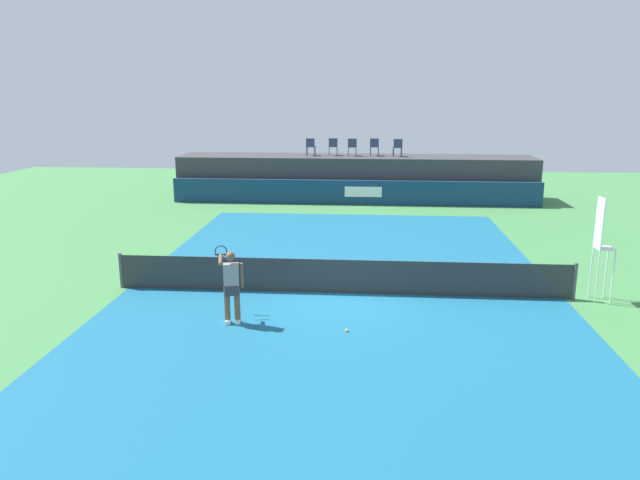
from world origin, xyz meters
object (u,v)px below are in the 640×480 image
object	(u,v)px
spectator_chair_far_left	(311,146)
tennis_ball	(347,330)
net_post_near	(121,270)
net_post_far	(575,281)
tennis_player	(231,284)
spectator_chair_right	(374,146)
spectator_chair_left	(333,146)
spectator_chair_center	(352,146)
umpire_chair	(601,242)
spectator_chair_far_right	(398,147)

from	to	relation	value
spectator_chair_far_left	tennis_ball	distance (m)	18.36
net_post_near	net_post_far	size ratio (longest dim) A/B	1.00
tennis_player	spectator_chair_right	bearing A→B (deg)	79.07
spectator_chair_right	spectator_chair_left	bearing A→B (deg)	-178.97
spectator_chair_center	tennis_player	size ratio (longest dim) A/B	0.50
spectator_chair_far_left	umpire_chair	size ratio (longest dim) A/B	0.32
spectator_chair_far_left	tennis_player	distance (m)	17.72
tennis_player	net_post_near	bearing A→B (deg)	147.01
net_post_near	spectator_chair_center	bearing A→B (deg)	68.45
spectator_chair_right	spectator_chair_center	bearing A→B (deg)	-172.09
spectator_chair_right	umpire_chair	world-z (taller)	spectator_chair_right
spectator_chair_far_left	spectator_chair_left	distance (m)	1.15
spectator_chair_far_left	net_post_near	xyz separation A→B (m)	(-3.90, -15.22, -2.19)
spectator_chair_far_right	net_post_far	size ratio (longest dim) A/B	0.89
spectator_chair_left	net_post_near	distance (m)	16.34
umpire_chair	tennis_player	world-z (taller)	umpire_chair
tennis_ball	net_post_near	bearing A→B (deg)	156.83
umpire_chair	net_post_near	xyz separation A→B (m)	(-12.96, 0.01, -1.09)
spectator_chair_center	net_post_near	size ratio (longest dim) A/B	0.89
spectator_chair_far_left	spectator_chair_right	distance (m)	3.26
tennis_ball	spectator_chair_left	bearing A→B (deg)	94.47
spectator_chair_far_right	spectator_chair_left	bearing A→B (deg)	176.08
spectator_chair_left	umpire_chair	xyz separation A→B (m)	(7.92, -15.39, -1.11)
spectator_chair_far_left	tennis_ball	xyz separation A→B (m)	(2.56, -17.99, -2.66)
spectator_chair_right	net_post_far	distance (m)	16.44
spectator_chair_right	tennis_ball	distance (m)	18.39
net_post_near	tennis_ball	xyz separation A→B (m)	(6.46, -2.77, -0.46)
spectator_chair_left	umpire_chair	world-z (taller)	spectator_chair_left
spectator_chair_far_left	net_post_far	world-z (taller)	spectator_chair_far_left
spectator_chair_center	tennis_ball	distance (m)	18.23
net_post_near	tennis_ball	distance (m)	7.05
net_post_near	tennis_ball	bearing A→B (deg)	-23.17
spectator_chair_right	net_post_far	xyz separation A→B (m)	(5.25, -15.42, -2.19)
spectator_chair_center	spectator_chair_left	bearing A→B (deg)	173.15
umpire_chair	net_post_far	bearing A→B (deg)	179.28
spectator_chair_center	net_post_near	world-z (taller)	spectator_chair_center
spectator_chair_center	tennis_player	xyz separation A→B (m)	(-2.32, -17.67, -1.73)
spectator_chair_far_left	spectator_chair_far_right	size ratio (longest dim) A/B	1.00
spectator_chair_left	net_post_near	xyz separation A→B (m)	(-5.04, -15.38, -2.19)
spectator_chair_left	spectator_chair_right	size ratio (longest dim) A/B	1.00
spectator_chair_right	tennis_player	xyz separation A→B (m)	(-3.44, -17.83, -1.73)
spectator_chair_center	umpire_chair	size ratio (longest dim) A/B	0.32
net_post_far	tennis_player	size ratio (longest dim) A/B	0.56
net_post_near	spectator_chair_far_right	bearing A→B (deg)	61.23
net_post_near	net_post_far	distance (m)	12.40
spectator_chair_far_right	umpire_chair	distance (m)	15.90
spectator_chair_left	net_post_far	bearing A→B (deg)	-64.44
spectator_chair_center	net_post_far	world-z (taller)	spectator_chair_center
net_post_near	tennis_player	xyz separation A→B (m)	(3.71, -2.41, 0.46)
spectator_chair_far_right	spectator_chair_right	bearing A→B (deg)	167.32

